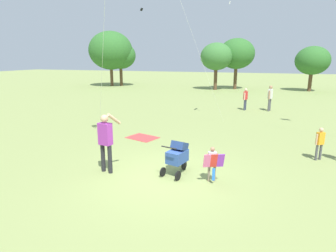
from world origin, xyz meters
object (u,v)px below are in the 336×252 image
person_adult_flyer (106,138)px  picnic_blanket (143,138)px  person_sitting_far (320,141)px  person_kid_running (245,97)px  person_couple_left (270,96)px  child_with_butterfly_kite (212,161)px  stroller (178,155)px

person_adult_flyer → picnic_blanket: 4.02m
person_sitting_far → person_kid_running: (-3.02, 8.95, 0.18)m
person_couple_left → person_kid_running: size_ratio=1.14×
person_adult_flyer → picnic_blanket: (-0.49, 3.84, -1.07)m
person_couple_left → picnic_blanket: bearing=-121.9°
child_with_butterfly_kite → person_sitting_far: bearing=42.7°
person_adult_flyer → picnic_blanket: size_ratio=1.49×
person_adult_flyer → person_sitting_far: bearing=27.0°
stroller → picnic_blanket: stroller is taller
person_adult_flyer → person_kid_running: bearing=74.9°
person_sitting_far → picnic_blanket: bearing=174.7°
child_with_butterfly_kite → picnic_blanket: child_with_butterfly_kite is taller
stroller → person_sitting_far: bearing=32.4°
person_couple_left → person_kid_running: 1.54m
picnic_blanket → child_with_butterfly_kite: bearing=-43.9°
picnic_blanket → person_adult_flyer: bearing=-82.7°
person_sitting_far → person_kid_running: size_ratio=0.79×
stroller → person_sitting_far: (4.21, 2.67, 0.06)m
person_kid_running → picnic_blanket: 9.18m
person_kid_running → picnic_blanket: bearing=-114.4°
picnic_blanket → person_couple_left: bearing=58.1°
stroller → child_with_butterfly_kite: bearing=-11.6°
stroller → person_kid_running: person_kid_running is taller
person_adult_flyer → person_sitting_far: size_ratio=1.64×
person_sitting_far → person_couple_left: 9.26m
person_sitting_far → person_kid_running: person_kid_running is taller
stroller → person_kid_running: 11.69m
person_adult_flyer → stroller: size_ratio=1.67×
child_with_butterfly_kite → picnic_blanket: 5.11m
child_with_butterfly_kite → person_kid_running: bearing=89.4°
person_couple_left → person_adult_flyer: bearing=-111.3°
child_with_butterfly_kite → stroller: size_ratio=0.91×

